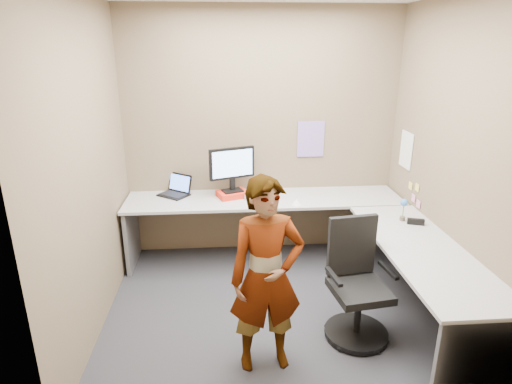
{
  "coord_description": "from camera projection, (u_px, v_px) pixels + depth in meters",
  "views": [
    {
      "loc": [
        -0.42,
        -3.35,
        2.29
      ],
      "look_at": [
        -0.14,
        0.25,
        1.05
      ],
      "focal_mm": 30.0,
      "sensor_mm": 36.0,
      "label": 1
    }
  ],
  "objects": [
    {
      "name": "ground",
      "position": [
        274.0,
        308.0,
        3.93
      ],
      "size": [
        3.0,
        3.0,
        0.0
      ],
      "primitive_type": "plane",
      "color": "#232328",
      "rests_on": "ground"
    },
    {
      "name": "wall_back",
      "position": [
        262.0,
        135.0,
        4.72
      ],
      "size": [
        3.0,
        0.0,
        3.0
      ],
      "primitive_type": "plane",
      "rotation": [
        1.57,
        0.0,
        0.0
      ],
      "color": "brown",
      "rests_on": "ground"
    },
    {
      "name": "wall_right",
      "position": [
        452.0,
        163.0,
        3.6
      ],
      "size": [
        0.0,
        2.7,
        2.7
      ],
      "primitive_type": "plane",
      "rotation": [
        1.57,
        0.0,
        -1.57
      ],
      "color": "brown",
      "rests_on": "ground"
    },
    {
      "name": "wall_left",
      "position": [
        88.0,
        171.0,
        3.38
      ],
      "size": [
        0.0,
        2.7,
        2.7
      ],
      "primitive_type": "plane",
      "rotation": [
        1.57,
        0.0,
        1.57
      ],
      "color": "brown",
      "rests_on": "ground"
    },
    {
      "name": "desk",
      "position": [
        315.0,
        231.0,
        4.14
      ],
      "size": [
        2.98,
        2.58,
        0.73
      ],
      "color": "#A8A8A8",
      "rests_on": "ground"
    },
    {
      "name": "paper_ream",
      "position": [
        233.0,
        194.0,
        4.64
      ],
      "size": [
        0.37,
        0.32,
        0.06
      ],
      "primitive_type": "cube",
      "rotation": [
        0.0,
        0.0,
        0.35
      ],
      "color": "red",
      "rests_on": "desk"
    },
    {
      "name": "monitor",
      "position": [
        232.0,
        166.0,
        4.55
      ],
      "size": [
        0.49,
        0.23,
        0.48
      ],
      "rotation": [
        0.0,
        0.0,
        0.35
      ],
      "color": "black",
      "rests_on": "paper_ream"
    },
    {
      "name": "laptop",
      "position": [
        176.0,
        190.0,
        4.7
      ],
      "size": [
        0.4,
        0.39,
        0.22
      ],
      "rotation": [
        0.0,
        0.0,
        -0.64
      ],
      "color": "black",
      "rests_on": "desk"
    },
    {
      "name": "trackball_mouse",
      "position": [
        250.0,
        197.0,
        4.57
      ],
      "size": [
        0.12,
        0.08,
        0.07
      ],
      "color": "#B7B7BC",
      "rests_on": "desk"
    },
    {
      "name": "origami",
      "position": [
        297.0,
        202.0,
        4.42
      ],
      "size": [
        0.1,
        0.1,
        0.06
      ],
      "primitive_type": "cone",
      "color": "white",
      "rests_on": "desk"
    },
    {
      "name": "stapler",
      "position": [
        416.0,
        222.0,
        3.92
      ],
      "size": [
        0.15,
        0.09,
        0.05
      ],
      "primitive_type": "cube",
      "rotation": [
        0.0,
        0.0,
        -0.32
      ],
      "color": "black",
      "rests_on": "desk"
    },
    {
      "name": "flower",
      "position": [
        404.0,
        206.0,
        3.97
      ],
      "size": [
        0.07,
        0.07,
        0.22
      ],
      "color": "brown",
      "rests_on": "desk"
    },
    {
      "name": "calendar_purple",
      "position": [
        311.0,
        139.0,
        4.76
      ],
      "size": [
        0.3,
        0.01,
        0.4
      ],
      "primitive_type": "cube",
      "color": "#846BB7",
      "rests_on": "wall_back"
    },
    {
      "name": "calendar_white",
      "position": [
        406.0,
        150.0,
        4.48
      ],
      "size": [
        0.01,
        0.28,
        0.38
      ],
      "primitive_type": "cube",
      "color": "white",
      "rests_on": "wall_right"
    },
    {
      "name": "sticky_note_a",
      "position": [
        417.0,
        188.0,
        4.25
      ],
      "size": [
        0.01,
        0.07,
        0.07
      ],
      "primitive_type": "cube",
      "color": "#F2E059",
      "rests_on": "wall_right"
    },
    {
      "name": "sticky_note_b",
      "position": [
        413.0,
        198.0,
        4.34
      ],
      "size": [
        0.01,
        0.07,
        0.07
      ],
      "primitive_type": "cube",
      "color": "pink",
      "rests_on": "wall_right"
    },
    {
      "name": "sticky_note_c",
      "position": [
        418.0,
        204.0,
        4.23
      ],
      "size": [
        0.01,
        0.07,
        0.07
      ],
      "primitive_type": "cube",
      "color": "pink",
      "rests_on": "wall_right"
    },
    {
      "name": "sticky_note_d",
      "position": [
        410.0,
        186.0,
        4.4
      ],
      "size": [
        0.01,
        0.07,
        0.07
      ],
      "primitive_type": "cube",
      "color": "#F2E059",
      "rests_on": "wall_right"
    },
    {
      "name": "office_chair",
      "position": [
        356.0,
        291.0,
        3.48
      ],
      "size": [
        0.53,
        0.52,
        0.98
      ],
      "rotation": [
        0.0,
        0.0,
        0.14
      ],
      "color": "black",
      "rests_on": "ground"
    },
    {
      "name": "person",
      "position": [
        267.0,
        276.0,
        3.03
      ],
      "size": [
        0.57,
        0.41,
        1.48
      ],
      "primitive_type": "imported",
      "rotation": [
        0.0,
        0.0,
        0.11
      ],
      "color": "#999399",
      "rests_on": "ground"
    }
  ]
}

